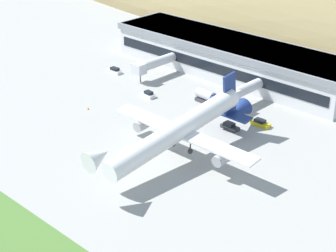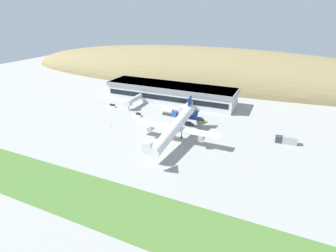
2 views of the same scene
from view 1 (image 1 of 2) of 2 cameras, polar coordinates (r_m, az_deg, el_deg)
name	(u,v)px [view 1 (image 1 of 2)]	position (r m, az deg, el deg)	size (l,w,h in m)	color
ground_plane	(131,153)	(116.18, -3.79, -2.77)	(417.86, 417.86, 0.00)	#9E9E99
terminal_building	(232,56)	(157.08, 6.51, 7.10)	(73.41, 18.35, 9.71)	silver
jetway_0	(152,64)	(154.32, -1.60, 6.32)	(3.38, 14.88, 5.43)	silver
jetway_1	(242,91)	(137.23, 7.52, 3.55)	(3.38, 12.81, 5.43)	silver
cargo_airplane	(180,130)	(111.07, 1.19, -0.46)	(35.66, 45.45, 12.45)	white
service_car_0	(114,71)	(159.73, -5.47, 5.63)	(4.55, 1.87, 1.55)	silver
service_car_1	(230,126)	(126.52, 6.30, -0.04)	(4.42, 2.07, 1.53)	#333338
service_car_2	(148,94)	(142.83, -2.02, 3.23)	(3.96, 2.14, 1.54)	silver
service_car_3	(260,123)	(129.03, 9.37, 0.29)	(4.49, 1.88, 1.52)	gold
fuel_truck	(209,98)	(138.66, 4.17, 2.87)	(7.94, 3.03, 3.35)	#264C99
traffic_cone_0	(88,108)	(137.04, -8.12, 1.79)	(0.52, 0.52, 0.58)	orange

